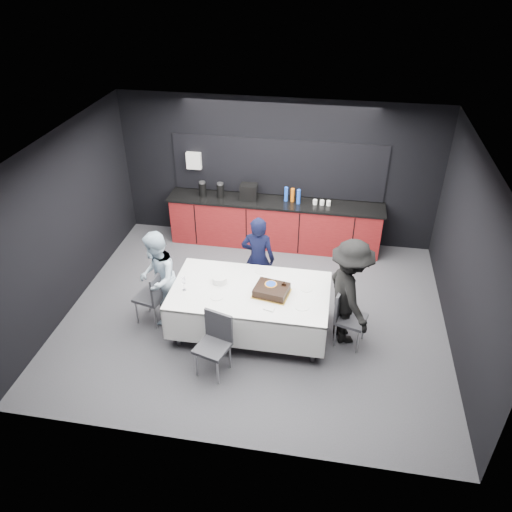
{
  "coord_description": "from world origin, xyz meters",
  "views": [
    {
      "loc": [
        1.09,
        -6.17,
        5.18
      ],
      "look_at": [
        0.0,
        0.1,
        1.05
      ],
      "focal_mm": 35.0,
      "sensor_mm": 36.0,
      "label": 1
    }
  ],
  "objects": [
    {
      "name": "person_left",
      "position": [
        -1.45,
        -0.34,
        0.77
      ],
      "size": [
        0.73,
        0.85,
        1.53
      ],
      "primitive_type": "imported",
      "rotation": [
        0.0,
        0.0,
        -1.35
      ],
      "color": "#ADC6DA",
      "rests_on": "ground"
    },
    {
      "name": "fork_pile",
      "position": [
        0.34,
        -0.8,
        0.79
      ],
      "size": [
        0.17,
        0.13,
        0.02
      ],
      "primitive_type": "cube",
      "rotation": [
        0.0,
        0.0,
        -0.28
      ],
      "color": "white",
      "rests_on": "party_table"
    },
    {
      "name": "ground",
      "position": [
        0.0,
        0.0,
        0.0
      ],
      "size": [
        6.0,
        6.0,
        0.0
      ],
      "primitive_type": "plane",
      "color": "#444449",
      "rests_on": "ground"
    },
    {
      "name": "loose_plate_far",
      "position": [
        0.08,
        0.11,
        0.78
      ],
      "size": [
        0.22,
        0.22,
        0.01
      ],
      "primitive_type": "cylinder",
      "color": "white",
      "rests_on": "party_table"
    },
    {
      "name": "person_right",
      "position": [
        1.43,
        -0.31,
        0.84
      ],
      "size": [
        1.01,
        1.25,
        1.69
      ],
      "primitive_type": "imported",
      "rotation": [
        0.0,
        0.0,
        1.98
      ],
      "color": "black",
      "rests_on": "ground"
    },
    {
      "name": "loose_plate_right_a",
      "position": [
        0.81,
        -0.24,
        0.78
      ],
      "size": [
        0.19,
        0.19,
        0.01
      ],
      "primitive_type": "cylinder",
      "color": "white",
      "rests_on": "party_table"
    },
    {
      "name": "plate_stack",
      "position": [
        -0.48,
        -0.29,
        0.83
      ],
      "size": [
        0.22,
        0.22,
        0.1
      ],
      "primitive_type": "cylinder",
      "color": "white",
      "rests_on": "party_table"
    },
    {
      "name": "loose_plate_right_b",
      "position": [
        0.79,
        -0.66,
        0.78
      ],
      "size": [
        0.22,
        0.22,
        0.01
      ],
      "primitive_type": "cylinder",
      "color": "white",
      "rests_on": "party_table"
    },
    {
      "name": "chair_right",
      "position": [
        1.42,
        -0.4,
        0.53
      ],
      "size": [
        0.52,
        0.52,
        0.92
      ],
      "color": "#323338",
      "rests_on": "ground"
    },
    {
      "name": "kitchenette",
      "position": [
        -0.02,
        2.22,
        0.54
      ],
      "size": [
        4.1,
        0.64,
        2.05
      ],
      "color": "maroon",
      "rests_on": "ground"
    },
    {
      "name": "cake_assembly",
      "position": [
        0.32,
        -0.44,
        0.84
      ],
      "size": [
        0.57,
        0.49,
        0.16
      ],
      "color": "gold",
      "rests_on": "party_table"
    },
    {
      "name": "chair_near",
      "position": [
        -0.33,
        -1.27,
        0.53
      ],
      "size": [
        0.52,
        0.52,
        0.92
      ],
      "color": "#323338",
      "rests_on": "ground"
    },
    {
      "name": "chair_left",
      "position": [
        -1.5,
        -0.43,
        0.53
      ],
      "size": [
        0.5,
        0.5,
        0.92
      ],
      "color": "#323338",
      "rests_on": "ground"
    },
    {
      "name": "person_center",
      "position": [
        -0.03,
        0.46,
        0.76
      ],
      "size": [
        0.57,
        0.38,
        1.51
      ],
      "primitive_type": "imported",
      "rotation": [
        0.0,
        0.0,
        3.1
      ],
      "color": "black",
      "rests_on": "ground"
    },
    {
      "name": "loose_plate_near",
      "position": [
        -0.44,
        -0.65,
        0.78
      ],
      "size": [
        0.19,
        0.19,
        0.01
      ],
      "primitive_type": "cylinder",
      "color": "white",
      "rests_on": "party_table"
    },
    {
      "name": "party_table",
      "position": [
        0.0,
        -0.4,
        0.64
      ],
      "size": [
        2.32,
        1.32,
        0.78
      ],
      "color": "#99999E",
      "rests_on": "ground"
    },
    {
      "name": "champagne_flute",
      "position": [
        -0.95,
        -0.57,
        0.94
      ],
      "size": [
        0.06,
        0.06,
        0.22
      ],
      "color": "white",
      "rests_on": "party_table"
    },
    {
      "name": "room_shell",
      "position": [
        0.0,
        0.0,
        1.86
      ],
      "size": [
        6.04,
        5.04,
        2.82
      ],
      "color": "white",
      "rests_on": "ground"
    }
  ]
}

